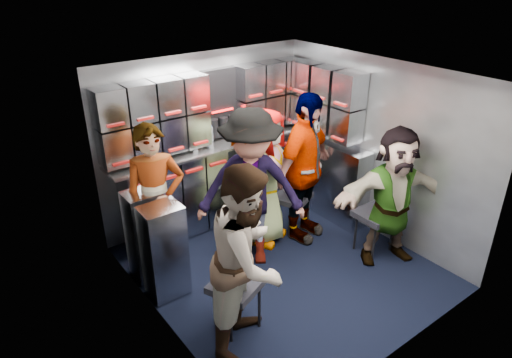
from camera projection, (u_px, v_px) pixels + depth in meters
floor at (282, 267)px, 5.01m from camera, size 3.00×3.00×0.00m
wall_back at (206, 138)px, 5.62m from camera, size 2.80×0.04×2.10m
wall_left at (156, 226)px, 3.79m from camera, size 0.04×3.00×2.10m
wall_right at (376, 149)px, 5.30m from camera, size 0.04×3.00×2.10m
ceiling at (288, 76)px, 4.09m from camera, size 2.80×3.00×0.02m
cart_bank_back at (217, 185)px, 5.71m from camera, size 2.68×0.38×0.99m
cart_bank_left at (156, 243)px, 4.55m from camera, size 0.38×0.76×0.99m
counter at (215, 146)px, 5.49m from camera, size 2.68×0.42×0.03m
locker_bank_back at (211, 107)px, 5.32m from camera, size 2.68×0.28×0.82m
locker_bank_right at (327, 101)px, 5.53m from camera, size 0.28×1.00×0.82m
right_cabinet at (327, 177)px, 5.89m from camera, size 0.28×1.20×1.00m
coffee_niche at (221, 104)px, 5.47m from camera, size 0.46×0.16×0.84m
red_latch_strip at (225, 162)px, 5.40m from camera, size 2.60×0.02×0.03m
jump_seat_near_left at (236, 287)px, 4.02m from camera, size 0.54×0.53×0.50m
jump_seat_mid_left at (242, 222)px, 5.09m from camera, size 0.44×0.43×0.46m
jump_seat_center at (255, 205)px, 5.49m from camera, size 0.44×0.42×0.42m
jump_seat_mid_right at (293, 199)px, 5.52m from camera, size 0.53×0.52×0.48m
jump_seat_near_right at (376, 216)px, 5.11m from camera, size 0.43×0.41×0.50m
attendant_standing at (156, 202)px, 4.62m from camera, size 0.69×0.56×1.65m
attendant_arc_a at (248, 259)px, 3.72m from camera, size 1.04×1.00×1.69m
attendant_arc_b at (251, 190)px, 4.75m from camera, size 1.31×1.19×1.76m
attendant_arc_c at (265, 178)px, 5.17m from camera, size 0.93×0.79×1.62m
attendant_arc_d at (304, 169)px, 5.19m from camera, size 1.12×0.73×1.78m
attendant_arc_e at (393, 196)px, 4.84m from camera, size 1.50×1.02×1.55m
bottle_left at (195, 141)px, 5.22m from camera, size 0.06×0.06×0.26m
bottle_mid at (211, 138)px, 5.34m from camera, size 0.06×0.06×0.25m
bottle_right at (264, 125)px, 5.78m from camera, size 0.06×0.06×0.24m
cup_left at (140, 163)px, 4.88m from camera, size 0.09×0.09×0.10m
cup_right at (296, 122)px, 6.09m from camera, size 0.07×0.07×0.09m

